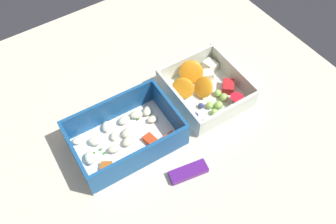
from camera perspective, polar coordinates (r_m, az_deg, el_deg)
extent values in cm
cube|color=beige|center=(70.86, -1.14, -1.53)|extent=(80.00, 80.00, 2.00)
cube|color=white|center=(67.17, -6.76, -4.86)|extent=(20.19, 13.90, 0.60)
cube|color=#19518C|center=(66.79, 0.21, 0.19)|extent=(1.15, 13.10, 5.80)
cube|color=#19518C|center=(63.51, -14.71, -7.10)|extent=(1.15, 13.10, 5.80)
cube|color=#19518C|center=(61.47, -4.35, -7.60)|extent=(18.47, 1.38, 5.80)
cube|color=#19518C|center=(67.91, -9.44, 0.42)|extent=(18.47, 1.38, 5.80)
ellipsoid|color=beige|center=(66.85, -11.85, -4.69)|extent=(2.92, 2.94, 1.22)
ellipsoid|color=beige|center=(68.24, -2.43, -1.29)|extent=(2.29, 1.70, 1.08)
ellipsoid|color=beige|center=(69.05, -5.16, -0.41)|extent=(3.01, 2.62, 1.26)
ellipsoid|color=beige|center=(68.59, -7.14, -1.29)|extent=(2.72, 2.14, 1.22)
ellipsoid|color=beige|center=(65.83, -6.45, -4.70)|extent=(2.93, 2.37, 1.29)
ellipsoid|color=beige|center=(65.15, -12.62, -7.30)|extent=(2.47, 3.07, 1.35)
ellipsoid|color=beige|center=(67.05, -6.68, -3.04)|extent=(3.08, 2.57, 1.32)
ellipsoid|color=beige|center=(65.40, -8.75, -5.97)|extent=(2.75, 2.33, 1.17)
ellipsoid|color=beige|center=(67.79, -14.45, -4.48)|extent=(2.26, 1.66, 1.08)
ellipsoid|color=beige|center=(69.47, -3.38, 0.18)|extent=(2.84, 2.78, 1.17)
ellipsoid|color=beige|center=(67.01, -8.73, -3.84)|extent=(2.37, 2.49, 1.02)
ellipsoid|color=beige|center=(68.24, -9.96, -2.34)|extent=(2.59, 2.92, 1.21)
cube|color=red|center=(66.03, 0.21, -4.39)|extent=(2.83, 1.94, 1.17)
cube|color=red|center=(65.95, -2.78, -4.69)|extent=(2.32, 3.23, 1.08)
cube|color=#AD5B1E|center=(63.85, -10.00, -9.37)|extent=(3.38, 3.82, 1.06)
cube|color=#387A33|center=(69.31, -4.99, -1.20)|extent=(0.60, 0.40, 0.20)
cube|color=#387A33|center=(66.46, -10.82, -6.20)|extent=(0.60, 0.40, 0.20)
cube|color=#387A33|center=(66.69, -12.80, -6.52)|extent=(0.60, 0.40, 0.20)
cube|color=#387A33|center=(66.09, -10.30, -6.61)|extent=(0.60, 0.40, 0.20)
cube|color=#387A33|center=(66.60, -12.11, -6.41)|extent=(0.60, 0.40, 0.20)
cube|color=silver|center=(73.76, 6.14, 2.87)|extent=(15.08, 16.21, 0.60)
cube|color=silver|center=(75.24, 10.64, 6.19)|extent=(1.06, 15.80, 4.14)
cube|color=silver|center=(69.19, 1.61, 1.70)|extent=(1.06, 15.80, 4.14)
cube|color=silver|center=(68.61, 10.01, -0.10)|extent=(13.44, 0.99, 4.14)
cube|color=silver|center=(75.89, 2.92, 7.80)|extent=(13.44, 0.99, 4.14)
ellipsoid|color=orange|center=(71.68, 5.76, 4.07)|extent=(4.26, 4.72, 4.24)
ellipsoid|color=orange|center=(73.65, 3.79, 6.50)|extent=(6.38, 6.20, 5.00)
ellipsoid|color=orange|center=(70.85, 2.48, 3.89)|extent=(5.39, 5.55, 4.77)
cube|color=#F4EACC|center=(75.87, 6.34, 6.06)|extent=(3.36, 3.07, 1.64)
cube|color=red|center=(74.16, 9.76, 4.09)|extent=(3.75, 3.80, 1.83)
cube|color=#F4EACC|center=(77.70, 6.92, 7.53)|extent=(2.75, 3.32, 1.76)
sphere|color=#9ECC60|center=(72.36, 9.04, 2.42)|extent=(1.65, 1.65, 1.65)
sphere|color=#9ECC60|center=(69.94, 7.57, -0.01)|extent=(1.41, 1.41, 1.41)
sphere|color=#9ECC60|center=(70.94, 10.34, 0.66)|extent=(1.65, 1.65, 1.65)
sphere|color=#9ECC60|center=(70.90, 8.22, 1.13)|extent=(1.72, 1.72, 1.72)
sphere|color=#9ECC60|center=(72.95, 8.11, 3.08)|extent=(1.50, 1.50, 1.50)
sphere|color=#9ECC60|center=(70.79, 6.80, 1.10)|extent=(1.47, 1.47, 1.47)
cone|color=red|center=(71.94, 11.02, 1.87)|extent=(2.70, 2.70, 2.16)
sphere|color=navy|center=(69.29, 4.51, -0.51)|extent=(1.12, 1.12, 1.12)
sphere|color=navy|center=(70.73, 5.37, 1.02)|extent=(1.16, 1.16, 1.16)
sphere|color=navy|center=(68.67, 5.80, -1.56)|extent=(0.91, 0.91, 0.91)
cube|color=#51197A|center=(63.50, 3.33, -9.69)|extent=(7.33, 3.71, 1.20)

